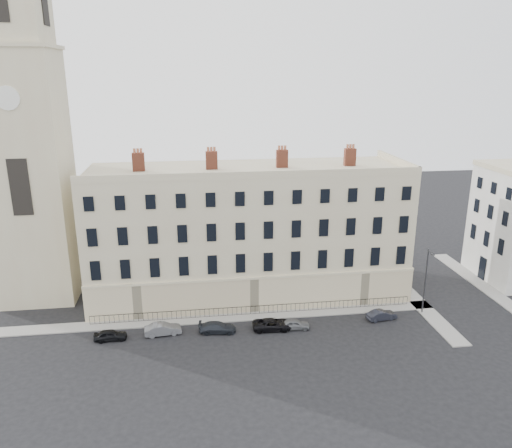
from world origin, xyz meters
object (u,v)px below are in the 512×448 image
object	(u,v)px
car_b	(163,329)
streetlamp	(426,278)
car_c	(217,327)
car_e	(295,324)
car_d	(272,324)
car_a	(110,335)
car_f	(382,315)

from	to	relation	value
car_b	streetlamp	xyz separation A→B (m)	(28.10, 0.77, 3.57)
car_c	car_e	bearing A→B (deg)	-86.56
car_c	streetlamp	bearing A→B (deg)	-81.10
car_b	car_c	xyz separation A→B (m)	(5.49, -0.30, -0.05)
car_e	streetlamp	xyz separation A→B (m)	(14.64, 1.45, 3.65)
car_c	car_e	size ratio (longest dim) A/B	1.23
car_d	car_e	xyz separation A→B (m)	(2.32, -0.21, -0.04)
car_a	car_f	size ratio (longest dim) A/B	0.98
car_c	streetlamp	world-z (taller)	streetlamp
car_c	car_b	bearing A→B (deg)	93.07
car_d	streetlamp	xyz separation A→B (m)	(16.96, 1.25, 3.60)
car_e	car_d	bearing A→B (deg)	90.62
car_d	car_f	xyz separation A→B (m)	(11.96, 0.49, -0.03)
car_e	car_f	size ratio (longest dim) A/B	0.95
car_c	car_f	xyz separation A→B (m)	(17.61, 0.31, -0.01)
car_d	car_e	size ratio (longest dim) A/B	1.32
car_d	car_b	bearing A→B (deg)	90.28
car_a	car_b	distance (m)	5.13
streetlamp	car_e	bearing A→B (deg)	177.10
car_a	car_d	xyz separation A→B (m)	(16.25, -0.09, 0.03)
car_b	car_d	xyz separation A→B (m)	(11.14, -0.47, -0.03)
car_f	car_c	bearing A→B (deg)	81.98
car_a	car_e	distance (m)	18.57
car_f	streetlamp	distance (m)	6.23
car_a	car_b	xyz separation A→B (m)	(5.11, 0.39, 0.06)
car_b	car_f	distance (m)	23.09
car_a	car_f	world-z (taller)	car_a
car_b	car_a	bearing A→B (deg)	88.59
car_d	streetlamp	bearing A→B (deg)	-83.09
car_a	streetlamp	bearing A→B (deg)	-90.06
car_a	car_f	xyz separation A→B (m)	(28.21, 0.40, -0.01)
car_a	car_b	size ratio (longest dim) A/B	0.87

